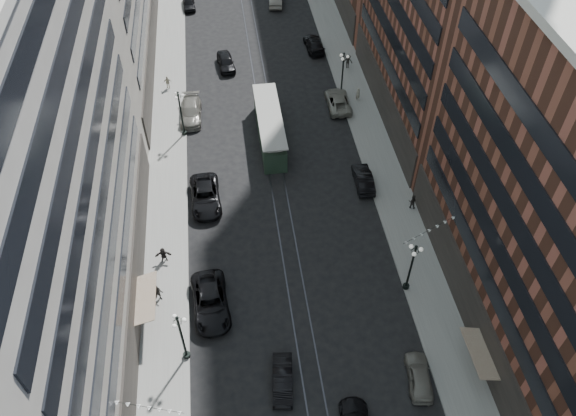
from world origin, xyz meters
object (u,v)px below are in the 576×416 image
lamppost_sw_mid (181,112)px  pedestrian_6 (168,82)px  lamppost_se_far (411,266)px  car_4 (419,376)px  car_2 (211,302)px  car_10 (363,179)px  pedestrian_2 (158,293)px  car_12 (314,44)px  lamppost_sw_far (182,336)px  car_5 (283,380)px  pedestrian_9 (348,61)px  streetcar (270,128)px  car_8 (191,112)px  lamppost_se_mid (343,73)px  car_7 (205,196)px  car_11 (338,101)px  pedestrian_5 (163,255)px  car_13 (226,62)px  car_9 (189,3)px  pedestrian_8 (358,94)px

lamppost_sw_mid → pedestrian_6: lamppost_sw_mid is taller
lamppost_se_far → car_4: 8.66m
car_2 → car_10: size_ratio=1.36×
pedestrian_2 → car_12: (19.09, 37.02, -0.26)m
lamppost_sw_far → car_5: bearing=-24.3°
car_4 → pedestrian_9: bearing=-86.7°
car_12 → pedestrian_6: size_ratio=3.23×
lamppost_sw_mid → lamppost_se_far: same height
streetcar → car_8: streetcar is taller
car_8 → car_10: size_ratio=1.25×
car_2 → car_12: 41.11m
lamppost_se_mid → car_7: lamppost_se_mid is taller
car_8 → car_11: (16.80, -0.14, -0.06)m
car_4 → pedestrian_2: 21.54m
car_7 → car_10: car_7 is taller
car_2 → pedestrian_5: size_ratio=4.06×
lamppost_sw_mid → car_12: 23.07m
lamppost_sw_mid → pedestrian_6: bearing=101.5°
car_13 → pedestrian_9: bearing=-15.3°
lamppost_se_mid → pedestrian_5: (-20.25, -22.36, -2.18)m
car_8 → pedestrian_9: size_ratio=3.15×
car_11 → pedestrian_6: 20.36m
lamppost_sw_mid → car_7: size_ratio=0.91×
car_2 → car_10: 20.04m
pedestrian_2 → car_10: pedestrian_2 is taller
streetcar → car_12: 19.02m
streetcar → car_10: 11.86m
car_12 → pedestrian_6: bearing=16.2°
car_2 → pedestrian_6: 32.00m
car_5 → car_7: size_ratio=0.69×
car_5 → car_13: bearing=98.8°
car_2 → car_13: 35.66m
car_11 → pedestrian_2: bearing=51.7°
streetcar → car_9: size_ratio=2.72×
car_13 → pedestrian_5: (-7.13, -30.07, 0.12)m
car_8 → pedestrian_6: bearing=116.1°
pedestrian_2 → pedestrian_5: (0.34, 4.13, -0.10)m
streetcar → car_7: 11.36m
car_4 → pedestrian_5: bearing=-28.5°
car_8 → car_2: bearing=-84.9°
car_12 → car_13: 11.96m
car_8 → pedestrian_5: size_ratio=3.72×
car_7 → car_11: bearing=38.4°
car_10 → car_11: bearing=-88.5°
car_9 → pedestrian_2: bearing=-96.9°
streetcar → car_4: (7.82, -29.37, -0.75)m
car_5 → car_7: car_7 is taller
streetcar → car_11: bearing=29.2°
car_2 → car_4: 17.19m
streetcar → pedestrian_8: size_ratio=7.13×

